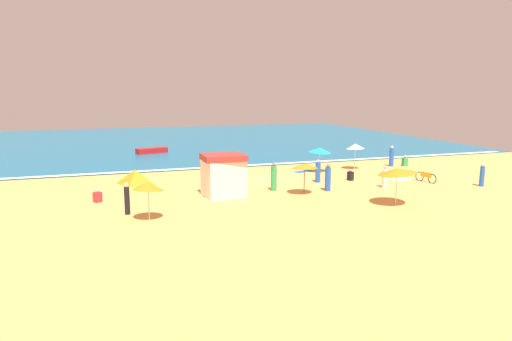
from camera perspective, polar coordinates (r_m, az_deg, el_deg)
name	(u,v)px	position (r m, az deg, el deg)	size (l,w,h in m)	color
ground_plane	(270,180)	(34.23, 1.71, -1.18)	(60.00, 60.00, 0.00)	#E0A856
ocean_water	(197,140)	(60.97, -7.46, 3.78)	(60.00, 44.00, 0.10)	#146B93
wave_breaker_foam	(245,165)	(40.08, -1.41, 0.64)	(57.00, 0.70, 0.01)	white
lifeguard_cabana	(224,175)	(28.84, -4.08, -0.56)	(2.62, 2.29, 2.70)	white
beach_umbrella_0	(320,150)	(37.53, 8.02, 2.56)	(2.58, 2.58, 2.09)	silver
beach_umbrella_1	(355,146)	(39.38, 12.34, 2.98)	(2.01, 2.03, 2.24)	silver
beach_umbrella_2	(148,186)	(24.09, -13.38, -1.92)	(2.20, 2.19, 2.08)	silver
beach_umbrella_3	(397,171)	(27.66, 17.29, -0.06)	(3.02, 3.01, 2.33)	silver
beach_umbrella_4	(305,166)	(29.32, 6.10, 0.57)	(1.73, 1.75, 2.08)	#4C3823
beach_tent	(136,177)	(33.54, -14.84, -0.81)	(2.72, 2.45, 1.08)	orange
parked_bicycle	(426,177)	(35.59, 20.51, -0.76)	(0.48, 1.78, 0.76)	black
beachgoer_0	(392,157)	(41.91, 16.63, 1.67)	(0.53, 0.53, 1.83)	blue
beachgoer_1	(328,178)	(30.75, 9.00, -0.97)	(0.41, 0.41, 1.84)	blue
beachgoer_2	(98,197)	(29.09, -19.25, -3.11)	(0.56, 0.56, 0.80)	red
beachgoer_3	(482,176)	(35.55, 26.48, -0.57)	(0.45, 0.45, 1.63)	blue
beachgoer_4	(274,178)	(30.47, 2.24, -0.91)	(0.45, 0.45, 1.89)	green
beachgoer_5	(318,172)	(33.49, 7.77, -0.17)	(0.50, 0.50, 1.68)	blue
beachgoer_6	(127,199)	(25.67, -15.87, -3.42)	(0.40, 0.40, 1.76)	black
beachgoer_7	(350,175)	(34.67, 11.75, -0.61)	(0.42, 0.42, 0.87)	black
beachgoer_8	(405,161)	(42.45, 18.16, 1.11)	(0.46, 0.46, 0.98)	green
beachgoer_9	(385,178)	(32.62, 15.85, -0.86)	(0.52, 0.52, 1.55)	white
beach_towel_0	(391,174)	(38.30, 16.59, -0.38)	(0.91, 1.71, 0.01)	#D84CA5
beach_towel_1	(303,171)	(37.90, 5.96, -0.11)	(1.84, 1.23, 0.01)	blue
beach_towel_2	(206,172)	(37.71, -6.26, -0.17)	(0.76, 1.50, 0.01)	red
beach_towel_3	(400,179)	(36.04, 17.62, -1.07)	(1.68, 1.15, 0.01)	white
beach_towel_4	(401,171)	(39.59, 17.66, -0.10)	(1.15, 1.69, 0.01)	#D84CA5
small_boat_0	(152,151)	(49.06, -12.93, 2.46)	(3.39, 1.95, 0.55)	red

